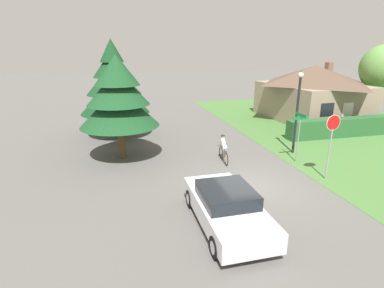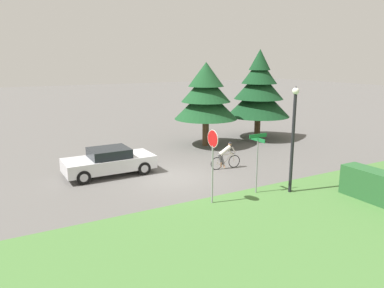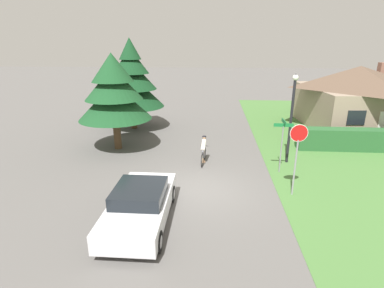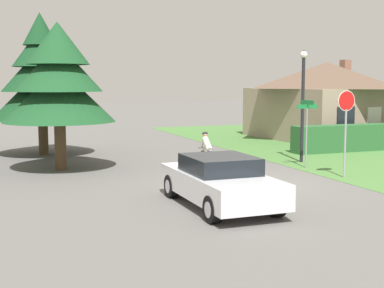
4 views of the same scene
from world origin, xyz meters
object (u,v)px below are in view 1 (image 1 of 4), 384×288
(conifer_tall_near, at_px, (118,96))
(street_lamp, at_px, (298,106))
(sedan_left_lane, at_px, (226,207))
(street_name_sign, at_px, (299,129))
(cottage_house, at_px, (313,92))
(cyclist, at_px, (224,149))
(conifer_tall_far, at_px, (114,85))
(deciduous_tree_right, at_px, (383,68))
(stop_sign, at_px, (332,135))

(conifer_tall_near, bearing_deg, street_lamp, -9.02)
(sedan_left_lane, distance_m, street_name_sign, 7.48)
(cottage_house, xyz_separation_m, street_name_sign, (-7.12, -9.05, -0.49))
(cottage_house, distance_m, conifer_tall_near, 17.18)
(conifer_tall_near, bearing_deg, street_name_sign, -17.84)
(street_name_sign, xyz_separation_m, conifer_tall_near, (-8.88, 2.86, 1.57))
(street_lamp, distance_m, street_name_sign, 1.75)
(street_lamp, height_order, street_name_sign, street_lamp)
(street_lamp, relative_size, conifer_tall_near, 0.84)
(cyclist, xyz_separation_m, conifer_tall_far, (-5.37, 6.47, 2.76))
(sedan_left_lane, bearing_deg, deciduous_tree_right, -55.20)
(cottage_house, bearing_deg, street_name_sign, -132.19)
(stop_sign, height_order, conifer_tall_far, conifer_tall_far)
(street_lamp, height_order, conifer_tall_far, conifer_tall_far)
(sedan_left_lane, distance_m, cyclist, 6.00)
(cyclist, distance_m, conifer_tall_near, 6.12)
(stop_sign, xyz_separation_m, conifer_tall_near, (-8.95, 5.15, 1.27))
(cottage_house, distance_m, stop_sign, 13.36)
(street_name_sign, height_order, conifer_tall_near, conifer_tall_near)
(sedan_left_lane, distance_m, conifer_tall_far, 12.92)
(sedan_left_lane, xyz_separation_m, stop_sign, (5.74, 2.44, 1.43))
(cottage_house, height_order, street_name_sign, cottage_house)
(conifer_tall_near, height_order, deciduous_tree_right, deciduous_tree_right)
(sedan_left_lane, height_order, conifer_tall_far, conifer_tall_far)
(stop_sign, bearing_deg, conifer_tall_near, -32.32)
(stop_sign, bearing_deg, cottage_house, -124.23)
(cottage_house, distance_m, deciduous_tree_right, 6.38)
(stop_sign, distance_m, deciduous_tree_right, 17.07)
(street_name_sign, bearing_deg, stop_sign, -88.27)
(sedan_left_lane, relative_size, street_lamp, 0.96)
(street_lamp, height_order, conifer_tall_near, conifer_tall_near)
(street_name_sign, height_order, conifer_tall_far, conifer_tall_far)
(street_name_sign, bearing_deg, cottage_house, 51.82)
(cottage_house, distance_m, cyclist, 13.63)
(sedan_left_lane, xyz_separation_m, street_lamp, (6.32, 6.08, 2.05))
(sedan_left_lane, distance_m, deciduous_tree_right, 23.26)
(cyclist, distance_m, deciduous_tree_right, 18.81)
(sedan_left_lane, height_order, conifer_tall_near, conifer_tall_near)
(sedan_left_lane, xyz_separation_m, street_name_sign, (5.67, 4.73, 1.14))
(sedan_left_lane, relative_size, conifer_tall_near, 0.80)
(deciduous_tree_right, bearing_deg, stop_sign, -140.70)
(conifer_tall_far, bearing_deg, cottage_house, 5.77)
(cyclist, distance_m, street_name_sign, 4.00)
(street_name_sign, distance_m, conifer_tall_near, 9.46)
(stop_sign, relative_size, conifer_tall_near, 0.55)
(stop_sign, distance_m, conifer_tall_far, 13.41)
(stop_sign, xyz_separation_m, deciduous_tree_right, (13.11, 10.73, 2.08))
(cyclist, distance_m, street_lamp, 4.84)
(sedan_left_lane, distance_m, street_lamp, 9.01)
(stop_sign, relative_size, conifer_tall_far, 0.47)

